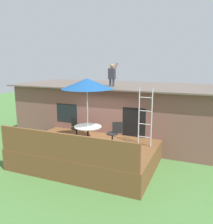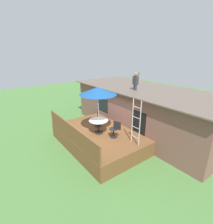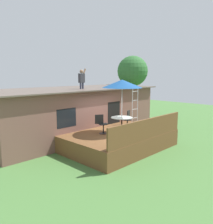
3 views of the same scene
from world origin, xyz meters
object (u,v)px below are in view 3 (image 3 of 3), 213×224
at_px(person_figure, 82,78).
at_px(patio_chair_left, 102,124).
at_px(patio_chair_right, 128,120).
at_px(backyard_tree, 133,72).
at_px(patio_table, 122,121).
at_px(patio_umbrella, 122,84).
at_px(step_ladder, 135,105).

distance_m(person_figure, patio_chair_left, 3.22).
height_order(patio_chair_left, patio_chair_right, same).
bearing_deg(backyard_tree, patio_table, -145.25).
xyz_separation_m(patio_table, patio_chair_left, (-0.83, 0.52, -0.13)).
relative_size(patio_table, patio_umbrella, 0.41).
relative_size(patio_chair_left, patio_chair_right, 1.00).
xyz_separation_m(patio_umbrella, person_figure, (-0.12, 2.81, 0.25)).
distance_m(patio_chair_right, backyard_tree, 7.42).
distance_m(patio_table, backyard_tree, 8.30).
xyz_separation_m(step_ladder, backyard_tree, (4.52, 3.77, 1.90)).
height_order(patio_table, person_figure, person_figure).
relative_size(patio_umbrella, patio_chair_right, 2.76).
distance_m(patio_umbrella, person_figure, 2.82).
height_order(patio_table, backyard_tree, backyard_tree).
xyz_separation_m(patio_table, backyard_tree, (6.52, 4.53, 2.41)).
xyz_separation_m(patio_umbrella, patio_chair_left, (-0.83, 0.52, -1.89)).
relative_size(patio_table, person_figure, 0.94).
height_order(person_figure, patio_chair_left, person_figure).
relative_size(patio_chair_right, backyard_tree, 0.18).
distance_m(step_ladder, backyard_tree, 6.19).
bearing_deg(person_figure, patio_chair_left, -107.26).
bearing_deg(step_ladder, patio_chair_right, -160.92).
bearing_deg(patio_chair_right, person_figure, -89.15).
relative_size(patio_table, step_ladder, 0.47).
relative_size(step_ladder, person_figure, 1.98).
height_order(patio_table, patio_umbrella, patio_umbrella).
bearing_deg(backyard_tree, patio_chair_left, -151.42).
bearing_deg(patio_umbrella, patio_chair_left, 148.23).
xyz_separation_m(patio_table, patio_umbrella, (0.00, 0.00, 1.76)).
relative_size(patio_table, patio_chair_left, 1.13).
height_order(patio_table, patio_chair_left, patio_chair_left).
distance_m(patio_table, patio_chair_left, 0.99).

